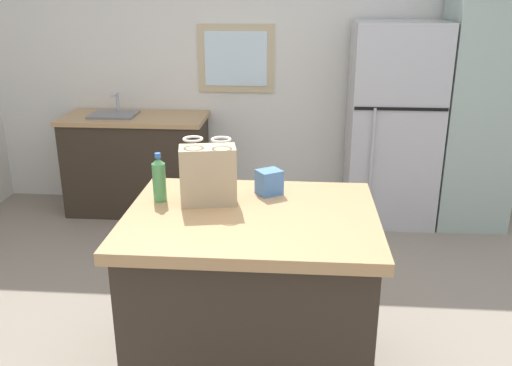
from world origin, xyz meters
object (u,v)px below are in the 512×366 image
at_px(tall_cabinet, 478,103).
at_px(small_box, 269,182).
at_px(refrigerator, 393,125).
at_px(kitchen_island, 252,296).
at_px(shopping_bag, 208,175).
at_px(bottle, 159,179).

relative_size(tall_cabinet, small_box, 16.08).
distance_m(refrigerator, small_box, 2.16).
height_order(kitchen_island, shopping_bag, shopping_bag).
height_order(refrigerator, shopping_bag, refrigerator).
bearing_deg(tall_cabinet, bottle, -136.60).
height_order(refrigerator, tall_cabinet, tall_cabinet).
bearing_deg(tall_cabinet, shopping_bag, -132.88).
bearing_deg(tall_cabinet, kitchen_island, -127.75).
xyz_separation_m(tall_cabinet, small_box, (-1.64, -1.93, -0.07)).
xyz_separation_m(kitchen_island, refrigerator, (1.03, 2.21, 0.39)).
bearing_deg(kitchen_island, shopping_bag, 151.93).
height_order(refrigerator, small_box, refrigerator).
height_order(tall_cabinet, small_box, tall_cabinet).
xyz_separation_m(tall_cabinet, bottle, (-2.19, -2.07, -0.02)).
height_order(small_box, bottle, bottle).
xyz_separation_m(tall_cabinet, shopping_bag, (-1.94, -2.09, 0.02)).
bearing_deg(bottle, tall_cabinet, 43.40).
bearing_deg(kitchen_island, tall_cabinet, 52.25).
xyz_separation_m(kitchen_island, tall_cabinet, (1.71, 2.21, 0.59)).
xyz_separation_m(refrigerator, tall_cabinet, (0.68, 0.00, 0.20)).
bearing_deg(bottle, refrigerator, 53.96).
relative_size(tall_cabinet, shopping_bag, 6.21).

